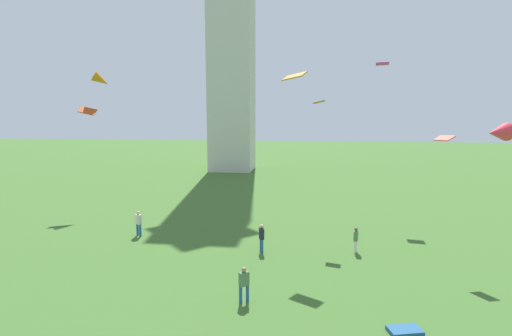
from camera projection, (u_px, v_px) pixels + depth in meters
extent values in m
cube|color=beige|center=(231.00, 16.00, 57.00)|extent=(6.38, 6.38, 46.01)
cylinder|color=#235693|center=(138.00, 229.00, 27.30)|extent=(0.16, 0.16, 0.86)
cylinder|color=#235693|center=(140.00, 231.00, 27.02)|extent=(0.16, 0.16, 0.86)
cube|color=silver|center=(138.00, 219.00, 27.06)|extent=(0.53, 0.50, 0.68)
sphere|color=#D8AD84|center=(138.00, 213.00, 26.99)|extent=(0.25, 0.25, 0.25)
cylinder|color=silver|center=(355.00, 248.00, 23.69)|extent=(0.15, 0.15, 0.77)
cylinder|color=silver|center=(356.00, 246.00, 24.02)|extent=(0.15, 0.15, 0.77)
cube|color=#51754C|center=(356.00, 236.00, 23.76)|extent=(0.33, 0.46, 0.61)
sphere|color=brown|center=(356.00, 229.00, 23.70)|extent=(0.23, 0.23, 0.23)
cylinder|color=#235693|center=(247.00, 293.00, 17.63)|extent=(0.15, 0.15, 0.80)
cylinder|color=#235693|center=(241.00, 295.00, 17.42)|extent=(0.15, 0.15, 0.80)
cube|color=#51754C|center=(244.00, 279.00, 17.43)|extent=(0.49, 0.48, 0.64)
sphere|color=#A37556|center=(244.00, 270.00, 17.37)|extent=(0.23, 0.23, 0.23)
cylinder|color=#235693|center=(261.00, 244.00, 24.12)|extent=(0.16, 0.16, 0.86)
cylinder|color=#235693|center=(262.00, 247.00, 23.73)|extent=(0.16, 0.16, 0.86)
cube|color=#1E2333|center=(262.00, 234.00, 23.82)|extent=(0.39, 0.52, 0.68)
sphere|color=#D8AD84|center=(262.00, 226.00, 23.76)|extent=(0.25, 0.25, 0.25)
cone|color=orange|center=(101.00, 80.00, 36.09)|extent=(1.99, 1.69, 1.60)
cube|color=red|center=(444.00, 138.00, 22.11)|extent=(1.08, 1.18, 0.31)
cube|color=#BE6A1B|center=(319.00, 102.00, 27.09)|extent=(0.90, 0.68, 0.27)
cube|color=#D92F9F|center=(382.00, 64.00, 33.07)|extent=(1.18, 0.89, 0.20)
cone|color=#E83341|center=(498.00, 133.00, 17.72)|extent=(1.49, 1.37, 0.90)
cube|color=#B43F0D|center=(88.00, 111.00, 34.30)|extent=(1.43, 1.17, 0.86)
cube|color=#C5821E|center=(295.00, 76.00, 23.75)|extent=(1.62, 1.46, 0.63)
cube|color=#23537F|center=(405.00, 331.00, 15.10)|extent=(1.42, 1.03, 0.18)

